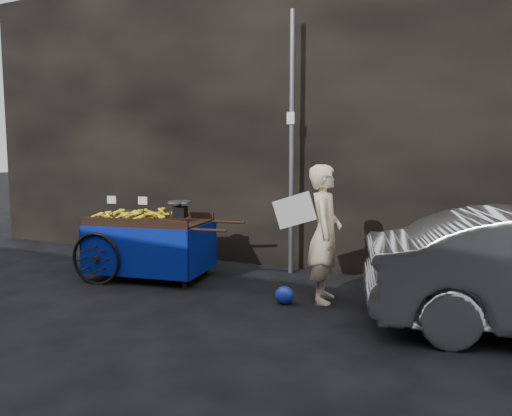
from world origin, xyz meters
The scene contains 6 objects.
ground centered at (0.00, 0.00, 0.00)m, with size 80.00×80.00×0.00m, color black.
building_wall centered at (0.39, 2.60, 2.50)m, with size 13.50×2.00×5.00m.
street_pole centered at (0.30, 1.30, 2.01)m, with size 0.12×0.10×4.00m.
banana_cart centered at (-1.55, 0.10, 0.78)m, with size 2.46×1.43×1.26m.
vendor centered at (1.24, 0.09, 0.87)m, with size 0.90×0.71×1.73m.
plastic_bag centered at (0.84, -0.25, 0.11)m, with size 0.25×0.20×0.22m, color #1931C0.
Camera 1 is at (3.17, -5.84, 1.88)m, focal length 35.00 mm.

